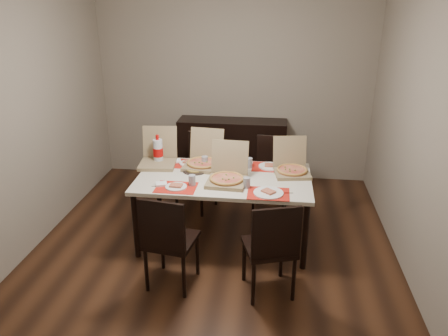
{
  "coord_description": "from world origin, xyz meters",
  "views": [
    {
      "loc": [
        0.61,
        -4.03,
        2.52
      ],
      "look_at": [
        0.09,
        0.13,
        0.85
      ],
      "focal_mm": 35.0,
      "sensor_mm": 36.0,
      "label": 1
    }
  ],
  "objects_px": {
    "chair_near_right": "(272,246)",
    "chair_far_right": "(272,172)",
    "chair_far_left": "(199,168)",
    "pizza_box_center": "(227,177)",
    "chair_near_left": "(168,238)",
    "dip_bowl": "(231,168)",
    "sideboard": "(232,151)",
    "dining_table": "(224,183)",
    "soda_bottle": "(158,151)"
  },
  "relations": [
    {
      "from": "chair_near_right",
      "to": "chair_far_right",
      "type": "distance_m",
      "value": 1.69
    },
    {
      "from": "chair_far_left",
      "to": "pizza_box_center",
      "type": "relative_size",
      "value": 2.08
    },
    {
      "from": "chair_near_left",
      "to": "dip_bowl",
      "type": "height_order",
      "value": "chair_near_left"
    },
    {
      "from": "chair_near_left",
      "to": "chair_far_left",
      "type": "distance_m",
      "value": 1.69
    },
    {
      "from": "sideboard",
      "to": "chair_far_left",
      "type": "xyz_separation_m",
      "value": [
        -0.33,
        -0.85,
        0.06
      ]
    },
    {
      "from": "dining_table",
      "to": "pizza_box_center",
      "type": "height_order",
      "value": "pizza_box_center"
    },
    {
      "from": "chair_far_right",
      "to": "soda_bottle",
      "type": "distance_m",
      "value": 1.41
    },
    {
      "from": "dining_table",
      "to": "soda_bottle",
      "type": "xyz_separation_m",
      "value": [
        -0.78,
        0.3,
        0.21
      ]
    },
    {
      "from": "sideboard",
      "to": "chair_far_left",
      "type": "distance_m",
      "value": 0.91
    },
    {
      "from": "pizza_box_center",
      "to": "chair_far_left",
      "type": "bearing_deg",
      "value": 116.56
    },
    {
      "from": "sideboard",
      "to": "chair_far_left",
      "type": "height_order",
      "value": "chair_far_left"
    },
    {
      "from": "sideboard",
      "to": "chair_far_right",
      "type": "relative_size",
      "value": 1.61
    },
    {
      "from": "sideboard",
      "to": "chair_near_left",
      "type": "xyz_separation_m",
      "value": [
        -0.3,
        -2.54,
        0.06
      ]
    },
    {
      "from": "pizza_box_center",
      "to": "soda_bottle",
      "type": "relative_size",
      "value": 1.34
    },
    {
      "from": "chair_near_right",
      "to": "chair_far_right",
      "type": "xyz_separation_m",
      "value": [
        -0.04,
        1.69,
        0.0
      ]
    },
    {
      "from": "chair_near_left",
      "to": "pizza_box_center",
      "type": "bearing_deg",
      "value": 60.2
    },
    {
      "from": "sideboard",
      "to": "chair_near_left",
      "type": "relative_size",
      "value": 1.61
    },
    {
      "from": "dip_bowl",
      "to": "chair_near_right",
      "type": "bearing_deg",
      "value": -66.85
    },
    {
      "from": "chair_near_right",
      "to": "soda_bottle",
      "type": "xyz_separation_m",
      "value": [
        -1.3,
        1.2,
        0.38
      ]
    },
    {
      "from": "chair_far_left",
      "to": "dip_bowl",
      "type": "relative_size",
      "value": 7.16
    },
    {
      "from": "sideboard",
      "to": "chair_near_right",
      "type": "height_order",
      "value": "chair_near_right"
    },
    {
      "from": "soda_bottle",
      "to": "sideboard",
      "type": "bearing_deg",
      "value": 62.93
    },
    {
      "from": "chair_near_left",
      "to": "chair_far_right",
      "type": "height_order",
      "value": "same"
    },
    {
      "from": "sideboard",
      "to": "pizza_box_center",
      "type": "relative_size",
      "value": 3.36
    },
    {
      "from": "chair_near_left",
      "to": "soda_bottle",
      "type": "relative_size",
      "value": 2.8
    },
    {
      "from": "dining_table",
      "to": "chair_far_left",
      "type": "relative_size",
      "value": 1.94
    },
    {
      "from": "chair_far_right",
      "to": "soda_bottle",
      "type": "xyz_separation_m",
      "value": [
        -1.27,
        -0.49,
        0.38
      ]
    },
    {
      "from": "dip_bowl",
      "to": "soda_bottle",
      "type": "relative_size",
      "value": 0.39
    },
    {
      "from": "dining_table",
      "to": "chair_near_right",
      "type": "bearing_deg",
      "value": -59.61
    },
    {
      "from": "soda_bottle",
      "to": "chair_far_left",
      "type": "bearing_deg",
      "value": 53.75
    },
    {
      "from": "dining_table",
      "to": "chair_far_right",
      "type": "xyz_separation_m",
      "value": [
        0.49,
        0.79,
        -0.17
      ]
    },
    {
      "from": "sideboard",
      "to": "chair_near_left",
      "type": "height_order",
      "value": "chair_near_left"
    },
    {
      "from": "sideboard",
      "to": "dining_table",
      "type": "xyz_separation_m",
      "value": [
        0.09,
        -1.65,
        0.23
      ]
    },
    {
      "from": "soda_bottle",
      "to": "chair_near_left",
      "type": "bearing_deg",
      "value": -71.87
    },
    {
      "from": "sideboard",
      "to": "dip_bowl",
      "type": "xyz_separation_m",
      "value": [
        0.14,
        -1.44,
        0.32
      ]
    },
    {
      "from": "pizza_box_center",
      "to": "dip_bowl",
      "type": "xyz_separation_m",
      "value": [
        0.0,
        0.34,
        -0.04
      ]
    },
    {
      "from": "chair_near_left",
      "to": "soda_bottle",
      "type": "height_order",
      "value": "soda_bottle"
    },
    {
      "from": "dining_table",
      "to": "chair_near_right",
      "type": "xyz_separation_m",
      "value": [
        0.52,
        -0.89,
        -0.17
      ]
    },
    {
      "from": "chair_far_right",
      "to": "pizza_box_center",
      "type": "xyz_separation_m",
      "value": [
        -0.44,
        -0.92,
        0.3
      ]
    },
    {
      "from": "chair_near_right",
      "to": "pizza_box_center",
      "type": "distance_m",
      "value": 0.95
    },
    {
      "from": "chair_near_left",
      "to": "chair_far_right",
      "type": "bearing_deg",
      "value": 62.46
    },
    {
      "from": "dining_table",
      "to": "chair_near_right",
      "type": "distance_m",
      "value": 1.05
    },
    {
      "from": "dining_table",
      "to": "chair_near_left",
      "type": "bearing_deg",
      "value": -113.61
    },
    {
      "from": "soda_bottle",
      "to": "pizza_box_center",
      "type": "bearing_deg",
      "value": -27.48
    },
    {
      "from": "chair_near_left",
      "to": "chair_far_left",
      "type": "relative_size",
      "value": 1.0
    },
    {
      "from": "dip_bowl",
      "to": "dining_table",
      "type": "bearing_deg",
      "value": -103.9
    },
    {
      "from": "dining_table",
      "to": "chair_far_left",
      "type": "distance_m",
      "value": 0.92
    },
    {
      "from": "sideboard",
      "to": "pizza_box_center",
      "type": "xyz_separation_m",
      "value": [
        0.14,
        -1.78,
        0.36
      ]
    },
    {
      "from": "sideboard",
      "to": "dip_bowl",
      "type": "relative_size",
      "value": 11.55
    },
    {
      "from": "chair_far_left",
      "to": "pizza_box_center",
      "type": "distance_m",
      "value": 1.08
    }
  ]
}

